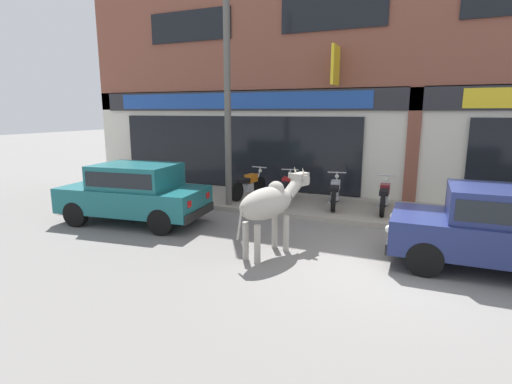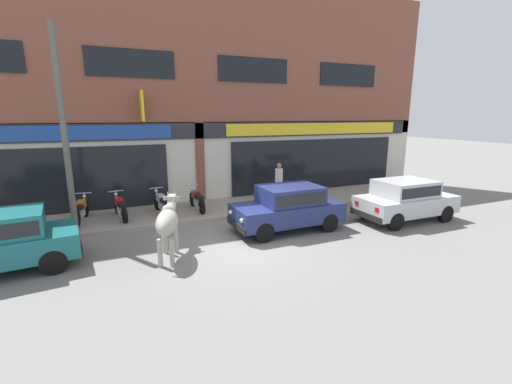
% 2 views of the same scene
% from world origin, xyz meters
% --- Properties ---
extents(ground_plane, '(90.00, 90.00, 0.00)m').
position_xyz_m(ground_plane, '(0.00, 0.00, 0.00)').
color(ground_plane, slate).
extents(sidewalk, '(19.00, 2.81, 0.13)m').
position_xyz_m(sidewalk, '(0.00, 3.60, 0.06)').
color(sidewalk, gray).
rests_on(sidewalk, ground).
extents(shop_building, '(23.00, 1.40, 9.22)m').
position_xyz_m(shop_building, '(-0.00, 5.26, 4.40)').
color(shop_building, brown).
rests_on(shop_building, ground).
extents(cow, '(0.98, 2.08, 1.61)m').
position_xyz_m(cow, '(-2.23, -0.38, 1.01)').
color(cow, '#9E998E').
rests_on(cow, ground).
extents(car_1, '(3.62, 1.62, 1.46)m').
position_xyz_m(car_1, '(6.00, -0.33, 0.81)').
color(car_1, black).
rests_on(car_1, ground).
extents(car_2, '(3.64, 1.66, 1.46)m').
position_xyz_m(car_2, '(1.71, 0.40, 0.81)').
color(car_2, black).
rests_on(car_2, ground).
extents(motorcycle_0, '(0.59, 1.80, 0.88)m').
position_xyz_m(motorcycle_0, '(-4.52, 3.60, 0.51)').
color(motorcycle_0, black).
rests_on(motorcycle_0, sidewalk).
extents(motorcycle_1, '(0.55, 1.80, 0.88)m').
position_xyz_m(motorcycle_1, '(-3.27, 3.50, 0.51)').
color(motorcycle_1, black).
rests_on(motorcycle_1, sidewalk).
extents(motorcycle_2, '(0.55, 1.80, 0.88)m').
position_xyz_m(motorcycle_2, '(-1.85, 3.49, 0.51)').
color(motorcycle_2, black).
rests_on(motorcycle_2, sidewalk).
extents(motorcycle_3, '(0.52, 1.81, 0.88)m').
position_xyz_m(motorcycle_3, '(-0.54, 3.51, 0.51)').
color(motorcycle_3, black).
rests_on(motorcycle_3, sidewalk).
extents(pedestrian, '(0.42, 0.32, 1.60)m').
position_xyz_m(pedestrian, '(2.99, 3.57, 1.11)').
color(pedestrian, '#2D2D33').
rests_on(pedestrian, sidewalk).
extents(utility_pole, '(0.18, 0.18, 6.09)m').
position_xyz_m(utility_pole, '(-4.62, 2.50, 3.17)').
color(utility_pole, '#595651').
rests_on(utility_pole, sidewalk).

